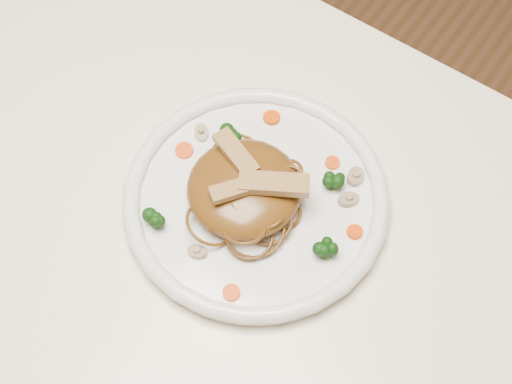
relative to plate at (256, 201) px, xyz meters
The scene contains 19 objects.
table 0.15m from the plate, 125.59° to the right, with size 1.20×0.80×0.75m.
plate is the anchor object (origin of this frame).
noodle_mound 0.03m from the plate, 147.33° to the right, with size 0.13×0.13×0.04m, color brown.
chicken_a 0.06m from the plate, 11.30° to the left, with size 0.08×0.03×0.01m, color tan.
chicken_b 0.07m from the plate, 161.46° to the left, with size 0.07×0.02×0.01m, color tan.
chicken_c 0.06m from the plate, 109.72° to the right, with size 0.06×0.02×0.01m, color tan.
broccoli_0 0.09m from the plate, 46.03° to the left, with size 0.02×0.02×0.03m, color #0B330A, non-canonical shape.
broccoli_1 0.08m from the plate, 147.50° to the left, with size 0.02×0.02×0.03m, color #0B330A, non-canonical shape.
broccoli_2 0.12m from the plate, 128.11° to the right, with size 0.02×0.02×0.03m, color #0B330A, non-canonical shape.
broccoli_3 0.11m from the plate, ahead, with size 0.02×0.02×0.03m, color #0B330A, non-canonical shape.
carrot_0 0.10m from the plate, 62.56° to the left, with size 0.02×0.02×0.01m, color #EC3D08.
carrot_1 0.11m from the plate, behind, with size 0.02×0.02×0.01m, color #EC3D08.
carrot_2 0.12m from the plate, 13.56° to the left, with size 0.02×0.02×0.01m, color #EC3D08.
carrot_3 0.11m from the plate, 115.82° to the left, with size 0.02×0.02×0.01m, color #EC3D08.
carrot_4 0.12m from the plate, 67.21° to the right, with size 0.02×0.02×0.01m, color #EC3D08.
mushroom_0 0.10m from the plate, 97.60° to the right, with size 0.02×0.02×0.01m, color tan.
mushroom_1 0.11m from the plate, 33.59° to the left, with size 0.03×0.03×0.01m, color tan.
mushroom_2 0.11m from the plate, 162.45° to the left, with size 0.02×0.02×0.01m, color tan.
mushroom_3 0.12m from the plate, 48.62° to the left, with size 0.03×0.03×0.01m, color tan.
Camera 1 is at (0.30, -0.24, 1.51)m, focal length 51.44 mm.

